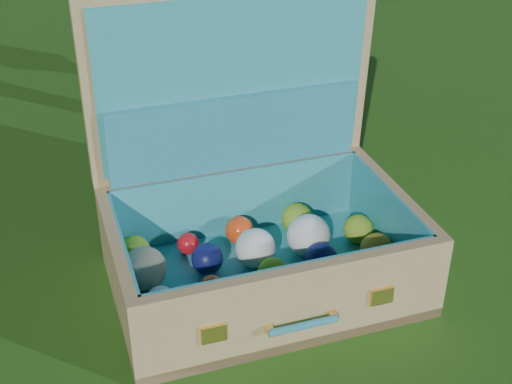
# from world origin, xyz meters

# --- Properties ---
(ground) EXTENTS (60.00, 60.00, 0.00)m
(ground) POSITION_xyz_m (0.00, 0.00, 0.00)
(ground) COLOR #215114
(ground) RESTS_ON ground
(suitcase) EXTENTS (0.68, 0.53, 0.60)m
(suitcase) POSITION_xyz_m (0.13, -0.02, 0.17)
(suitcase) COLOR tan
(suitcase) RESTS_ON ground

